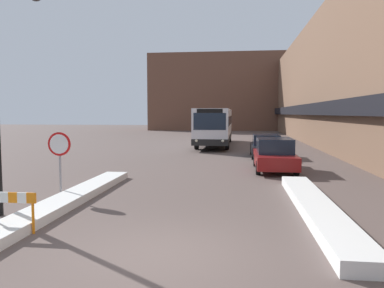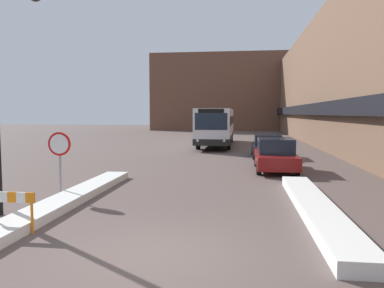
{
  "view_description": "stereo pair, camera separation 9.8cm",
  "coord_description": "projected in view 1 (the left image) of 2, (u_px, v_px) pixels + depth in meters",
  "views": [
    {
      "loc": [
        1.47,
        -6.81,
        2.71
      ],
      "look_at": [
        -0.14,
        6.19,
        1.64
      ],
      "focal_mm": 35.0,
      "sensor_mm": 36.0,
      "label": 1
    },
    {
      "loc": [
        1.57,
        -6.8,
        2.71
      ],
      "look_at": [
        -0.14,
        6.19,
        1.64
      ],
      "focal_mm": 35.0,
      "sensor_mm": 36.0,
      "label": 2
    }
  ],
  "objects": [
    {
      "name": "building_row_right",
      "position": [
        348.0,
        80.0,
        29.22
      ],
      "size": [
        5.5,
        60.0,
        10.75
      ],
      "color": "brown",
      "rests_on": "ground_plane"
    },
    {
      "name": "construction_barricade",
      "position": [
        13.0,
        204.0,
        8.46
      ],
      "size": [
        1.1,
        0.06,
        0.94
      ],
      "color": "orange",
      "rests_on": "ground_plane"
    },
    {
      "name": "parked_car_front",
      "position": [
        274.0,
        155.0,
        17.84
      ],
      "size": [
        1.86,
        4.32,
        1.54
      ],
      "color": "maroon",
      "rests_on": "ground_plane"
    },
    {
      "name": "building_backdrop_far",
      "position": [
        230.0,
        93.0,
        61.93
      ],
      "size": [
        26.0,
        8.0,
        12.29
      ],
      "color": "brown",
      "rests_on": "ground_plane"
    },
    {
      "name": "ground_plane",
      "position": [
        159.0,
        256.0,
        7.14
      ],
      "size": [
        160.0,
        160.0,
        0.0
      ],
      "primitive_type": "plane",
      "color": "brown"
    },
    {
      "name": "snow_bank_left",
      "position": [
        47.0,
        210.0,
        10.01
      ],
      "size": [
        0.9,
        11.8,
        0.25
      ],
      "color": "silver",
      "rests_on": "ground_plane"
    },
    {
      "name": "stop_sign",
      "position": [
        59.0,
        151.0,
        11.98
      ],
      "size": [
        0.76,
        0.08,
        2.12
      ],
      "color": "gray",
      "rests_on": "ground_plane"
    },
    {
      "name": "city_bus",
      "position": [
        215.0,
        125.0,
        31.85
      ],
      "size": [
        2.59,
        12.34,
        3.08
      ],
      "color": "silver",
      "rests_on": "ground_plane"
    },
    {
      "name": "parked_car_back",
      "position": [
        266.0,
        146.0,
        23.34
      ],
      "size": [
        1.85,
        4.23,
        1.4
      ],
      "color": "black",
      "rests_on": "ground_plane"
    },
    {
      "name": "street_lamp",
      "position": [
        5.0,
        73.0,
        9.65
      ],
      "size": [
        1.46,
        0.36,
        6.01
      ],
      "color": "black",
      "rests_on": "ground_plane"
    },
    {
      "name": "snow_bank_right",
      "position": [
        316.0,
        208.0,
        10.16
      ],
      "size": [
        0.9,
        8.29,
        0.32
      ],
      "color": "silver",
      "rests_on": "ground_plane"
    }
  ]
}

